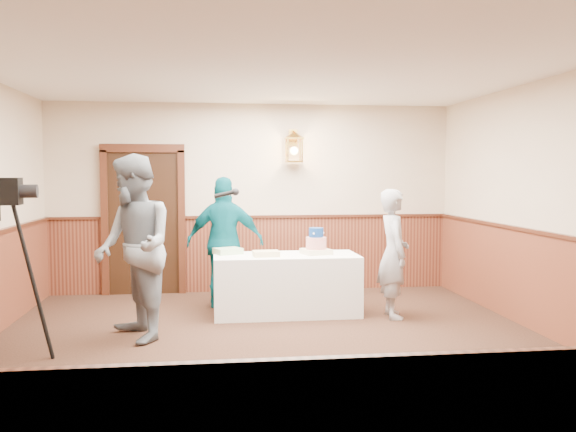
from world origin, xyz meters
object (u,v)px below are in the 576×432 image
at_px(display_table, 286,284).
at_px(assistant_p, 225,242).
at_px(tiered_cake, 316,244).
at_px(baker, 393,253).
at_px(sheet_cake_yellow, 266,254).
at_px(interviewer, 134,248).
at_px(sheet_cake_green, 228,251).

height_order(display_table, assistant_p, assistant_p).
xyz_separation_m(tiered_cake, baker, (0.90, -0.36, -0.09)).
xyz_separation_m(baker, assistant_p, (-2.03, 0.86, 0.07)).
distance_m(sheet_cake_yellow, baker, 1.56).
relative_size(sheet_cake_yellow, baker, 0.20).
height_order(interviewer, assistant_p, interviewer).
xyz_separation_m(sheet_cake_green, assistant_p, (-0.03, 0.34, 0.07)).
relative_size(display_table, baker, 1.14).
height_order(display_table, sheet_cake_green, sheet_cake_green).
height_order(display_table, sheet_cake_yellow, sheet_cake_yellow).
relative_size(sheet_cake_green, interviewer, 0.16).
bearing_deg(tiered_cake, sheet_cake_yellow, -168.87).
relative_size(tiered_cake, assistant_p, 0.23).
bearing_deg(baker, assistant_p, 69.36).
relative_size(display_table, interviewer, 0.91).
bearing_deg(baker, tiered_cake, 70.43).
height_order(display_table, baker, baker).
distance_m(interviewer, assistant_p, 1.82).
xyz_separation_m(display_table, tiered_cake, (0.39, 0.02, 0.51)).
height_order(sheet_cake_yellow, assistant_p, assistant_p).
bearing_deg(tiered_cake, assistant_p, 156.31).
bearing_deg(baker, sheet_cake_green, 77.91).
distance_m(tiered_cake, assistant_p, 1.24).
relative_size(baker, assistant_p, 0.92).
bearing_deg(sheet_cake_yellow, interviewer, -148.72).
bearing_deg(display_table, tiered_cake, 2.47).
bearing_deg(display_table, sheet_cake_green, 166.81).
height_order(baker, assistant_p, assistant_p).
bearing_deg(sheet_cake_yellow, tiered_cake, 11.13).
distance_m(display_table, assistant_p, 1.03).
height_order(display_table, interviewer, interviewer).
distance_m(sheet_cake_yellow, sheet_cake_green, 0.54).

